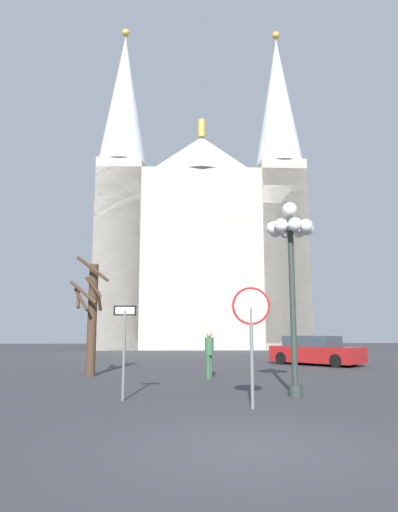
# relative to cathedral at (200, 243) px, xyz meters

# --- Properties ---
(ground_plane) EXTENTS (120.00, 120.00, 0.00)m
(ground_plane) POSITION_rel_cathedral_xyz_m (-2.21, -40.07, -10.87)
(ground_plane) COLOR #38383D
(cathedral) EXTENTS (21.01, 12.56, 33.41)m
(cathedral) POSITION_rel_cathedral_xyz_m (0.00, 0.00, 0.00)
(cathedral) COLOR #BCB5A5
(cathedral) RESTS_ON ground
(stop_sign) EXTENTS (0.87, 0.16, 2.73)m
(stop_sign) POSITION_rel_cathedral_xyz_m (-1.53, -36.57, -8.93)
(stop_sign) COLOR slate
(stop_sign) RESTS_ON ground
(one_way_arrow_sign) EXTENTS (0.58, 0.07, 2.37)m
(one_way_arrow_sign) POSITION_rel_cathedral_xyz_m (-4.54, -35.15, -9.39)
(one_way_arrow_sign) COLOR slate
(one_way_arrow_sign) RESTS_ON ground
(street_lamp) EXTENTS (1.36, 1.36, 5.33)m
(street_lamp) POSITION_rel_cathedral_xyz_m (-0.02, -34.70, -6.88)
(street_lamp) COLOR #2D3833
(street_lamp) RESTS_ON ground
(bare_tree) EXTENTS (1.60, 1.38, 4.62)m
(bare_tree) POSITION_rel_cathedral_xyz_m (-6.43, -28.61, -8.49)
(bare_tree) COLOR #473323
(bare_tree) RESTS_ON ground
(parked_car_near_red) EXTENTS (4.45, 4.69, 1.48)m
(parked_car_near_red) POSITION_rel_cathedral_xyz_m (4.23, -23.38, -10.17)
(parked_car_near_red) COLOR maroon
(parked_car_near_red) RESTS_ON ground
(pedestrian_walking) EXTENTS (0.32, 0.32, 1.71)m
(pedestrian_walking) POSITION_rel_cathedral_xyz_m (-1.89, -30.03, -9.83)
(pedestrian_walking) COLOR #33663F
(pedestrian_walking) RESTS_ON ground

